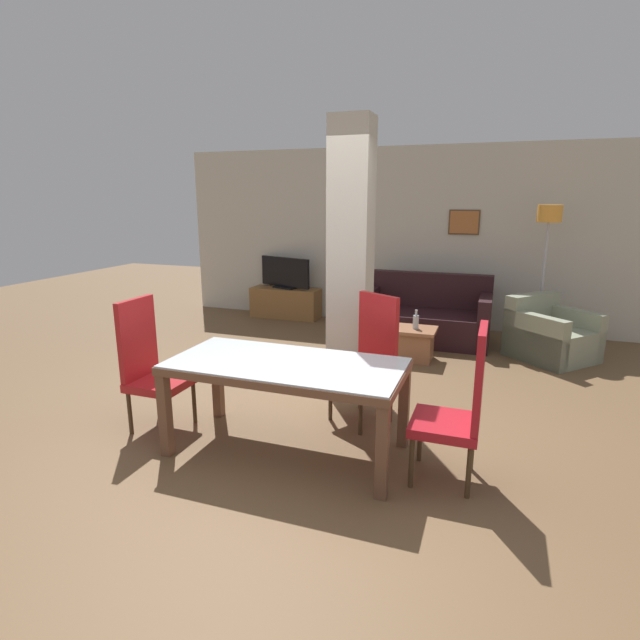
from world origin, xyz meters
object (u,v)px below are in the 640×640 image
at_px(armchair, 550,337).
at_px(floor_lamp, 548,228).
at_px(sofa, 425,319).
at_px(dining_table, 286,380).
at_px(dining_chair_head_right, 461,405).
at_px(coffee_table, 411,343).
at_px(tv_stand, 286,303).
at_px(dining_chair_head_left, 150,364).
at_px(bottle, 416,321).
at_px(tv_screen, 285,273).
at_px(dining_chair_far_right, 369,357).

relative_size(armchair, floor_lamp, 0.63).
bearing_deg(sofa, dining_table, 81.02).
xyz_separation_m(dining_table, dining_chair_head_right, (1.30, 0.00, -0.01)).
height_order(dining_table, coffee_table, dining_table).
xyz_separation_m(sofa, tv_stand, (-2.39, 0.59, -0.06)).
height_order(dining_table, tv_stand, dining_table).
distance_m(dining_chair_head_left, bottle, 3.21).
distance_m(bottle, tv_stand, 2.85).
relative_size(dining_chair_head_right, sofa, 0.66).
xyz_separation_m(dining_chair_head_right, armchair, (0.84, 3.25, -0.30)).
bearing_deg(sofa, floor_lamp, -169.09).
height_order(dining_table, sofa, sofa).
bearing_deg(dining_chair_head_right, floor_lamp, -10.81).
relative_size(tv_screen, floor_lamp, 0.51).
distance_m(tv_stand, tv_screen, 0.49).
distance_m(dining_chair_head_left, armchair, 4.72).
bearing_deg(dining_chair_head_left, dining_chair_head_right, 90.00).
relative_size(dining_chair_head_left, armchair, 0.97).
bearing_deg(tv_screen, armchair, -175.77).
xyz_separation_m(dining_table, coffee_table, (0.53, 2.63, -0.39)).
xyz_separation_m(dining_chair_head_left, armchair, (3.41, 3.25, -0.30)).
bearing_deg(dining_chair_far_right, tv_screen, -26.25).
height_order(bottle, tv_screen, tv_screen).
relative_size(dining_chair_head_left, dining_chair_far_right, 1.00).
height_order(dining_chair_far_right, coffee_table, dining_chair_far_right).
xyz_separation_m(dining_table, armchair, (2.14, 3.25, -0.32)).
xyz_separation_m(bottle, floor_lamp, (1.46, 1.22, 1.08)).
xyz_separation_m(dining_chair_head_left, coffee_table, (1.79, 2.63, -0.37)).
relative_size(dining_chair_head_left, coffee_table, 1.90).
bearing_deg(tv_screen, coffee_table, 164.07).
bearing_deg(sofa, tv_screen, -13.80).
bearing_deg(floor_lamp, dining_chair_head_right, -100.81).
xyz_separation_m(coffee_table, tv_screen, (-2.35, 1.52, 0.54)).
xyz_separation_m(dining_chair_head_left, dining_chair_head_right, (2.57, 0.00, 0.00)).
bearing_deg(dining_chair_far_right, dining_table, 90.00).
relative_size(sofa, tv_stand, 1.51).
distance_m(dining_table, floor_lamp, 4.46).
height_order(dining_chair_head_left, dining_chair_far_right, same).
height_order(dining_chair_far_right, dining_chair_head_right, same).
xyz_separation_m(armchair, tv_screen, (-3.96, 0.90, 0.47)).
distance_m(bottle, floor_lamp, 2.18).
bearing_deg(dining_table, dining_chair_head_left, 180.00).
bearing_deg(tv_stand, floor_lamp, -4.49).
bearing_deg(tv_stand, dining_chair_head_right, -53.01).
distance_m(dining_chair_head_left, dining_chair_head_right, 2.57).
relative_size(dining_chair_far_right, dining_chair_head_right, 1.00).
distance_m(dining_chair_head_right, tv_screen, 5.19).
distance_m(dining_table, tv_stand, 4.54).
bearing_deg(dining_chair_head_left, sofa, 152.79).
height_order(dining_chair_far_right, sofa, dining_chair_far_right).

